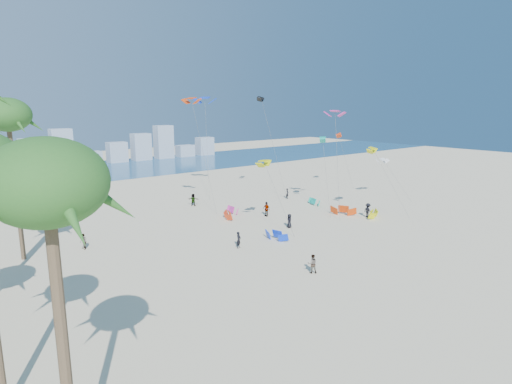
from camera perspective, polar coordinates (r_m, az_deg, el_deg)
ground at (r=33.54m, az=13.77°, el=-12.53°), size 220.00×220.00×0.00m
ocean at (r=94.40m, az=-23.59°, el=2.38°), size 220.00×220.00×0.00m
kitesurfer_near at (r=41.17m, az=-2.33°, el=-6.42°), size 0.69×0.60×1.59m
kitesurfer_mid at (r=35.53m, az=7.55°, el=-9.49°), size 0.98×0.94×1.59m
kitesurfers_far at (r=52.30m, az=0.26°, el=-2.44°), size 31.46×20.18×1.82m
grounded_kites at (r=52.42m, az=6.26°, el=-2.92°), size 17.05×14.78×1.05m
flying_kites at (r=58.63m, az=3.38°, el=9.42°), size 29.39×30.63×15.26m
distant_skyline at (r=103.35m, az=-25.89°, el=4.63°), size 85.00×3.00×8.40m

